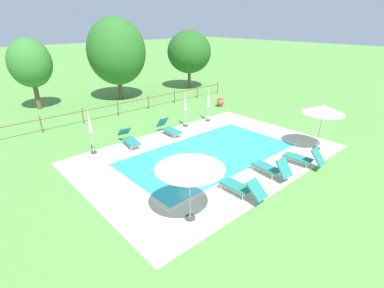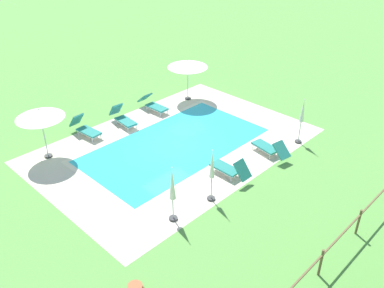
{
  "view_description": "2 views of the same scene",
  "coord_description": "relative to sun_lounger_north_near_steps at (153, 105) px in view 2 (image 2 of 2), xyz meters",
  "views": [
    {
      "loc": [
        -9.61,
        -9.42,
        6.34
      ],
      "look_at": [
        -0.69,
        0.5,
        0.6
      ],
      "focal_mm": 27.07,
      "sensor_mm": 36.0,
      "label": 1
    },
    {
      "loc": [
        11.52,
        12.32,
        10.03
      ],
      "look_at": [
        0.44,
        1.55,
        0.88
      ],
      "focal_mm": 38.46,
      "sensor_mm": 36.0,
      "label": 2
    }
  ],
  "objects": [
    {
      "name": "pool_deck_paving",
      "position": [
        1.75,
        3.56,
        -0.37
      ],
      "size": [
        12.74,
        8.71,
        0.01
      ],
      "primitive_type": "cube",
      "color": "beige",
      "rests_on": "ground"
    },
    {
      "name": "patio_umbrella_open_by_bench",
      "position": [
        -2.44,
        0.26,
        1.76
      ],
      "size": [
        2.29,
        2.29,
        2.36
      ],
      "color": "#383838",
      "rests_on": "ground"
    },
    {
      "name": "sun_lounger_north_mid",
      "position": [
        4.18,
        -0.3,
        0.02
      ],
      "size": [
        0.76,
        1.88,
        1.0
      ],
      "color": "#237A70",
      "rests_on": "ground"
    },
    {
      "name": "patio_umbrella_closed_row_mid_west",
      "position": [
        3.64,
        7.55,
        1.01
      ],
      "size": [
        0.32,
        0.32,
        2.27
      ],
      "color": "#383838",
      "rests_on": "ground"
    },
    {
      "name": "patio_umbrella_closed_row_west",
      "position": [
        -2.57,
        7.62,
        1.04
      ],
      "size": [
        0.32,
        0.32,
        2.28
      ],
      "color": "#383838",
      "rests_on": "ground"
    },
    {
      "name": "sun_lounger_south_near_corner",
      "position": [
        -0.64,
        7.29,
        0.0
      ],
      "size": [
        0.91,
        2.03,
        0.9
      ],
      "color": "#237A70",
      "rests_on": "ground"
    },
    {
      "name": "perimeter_fence",
      "position": [
        1.54,
        12.46,
        0.3
      ],
      "size": [
        20.7,
        0.08,
        1.05
      ],
      "color": "brown",
      "rests_on": "ground"
    },
    {
      "name": "swimming_pool_water",
      "position": [
        1.75,
        3.56,
        -0.37
      ],
      "size": [
        8.73,
        4.69,
        0.01
      ],
      "primitive_type": "cube",
      "color": "#2DB7C6",
      "rests_on": "ground"
    },
    {
      "name": "patio_umbrella_closed_row_centre",
      "position": [
        5.47,
        7.34,
        1.06
      ],
      "size": [
        0.32,
        0.32,
        2.3
      ],
      "color": "#383838",
      "rests_on": "ground"
    },
    {
      "name": "sun_lounger_north_near_steps",
      "position": [
        0.0,
        0.0,
        0.0
      ],
      "size": [
        0.63,
        1.97,
        0.88
      ],
      "color": "#237A70",
      "rests_on": "ground"
    },
    {
      "name": "patio_umbrella_open_foreground",
      "position": [
        6.49,
        0.16,
        1.8
      ],
      "size": [
        2.09,
        2.09,
        2.43
      ],
      "color": "#383838",
      "rests_on": "ground"
    },
    {
      "name": "sun_lounger_north_end",
      "position": [
        2.19,
        0.13,
        0.02
      ],
      "size": [
        0.77,
        1.88,
        1.01
      ],
      "color": "#237A70",
      "rests_on": "ground"
    },
    {
      "name": "sun_lounger_north_far",
      "position": [
        1.95,
        7.09,
        0.02
      ],
      "size": [
        0.62,
        1.87,
        0.99
      ],
      "color": "#237A70",
      "rests_on": "ground"
    },
    {
      "name": "pool_coping_rim",
      "position": [
        1.75,
        3.56,
        -0.37
      ],
      "size": [
        9.21,
        5.17,
        0.01
      ],
      "color": "beige",
      "rests_on": "ground"
    },
    {
      "name": "ground_plane",
      "position": [
        1.75,
        3.56,
        -0.38
      ],
      "size": [
        160.0,
        160.0,
        0.0
      ],
      "primitive_type": "plane",
      "color": "#599342"
    }
  ]
}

